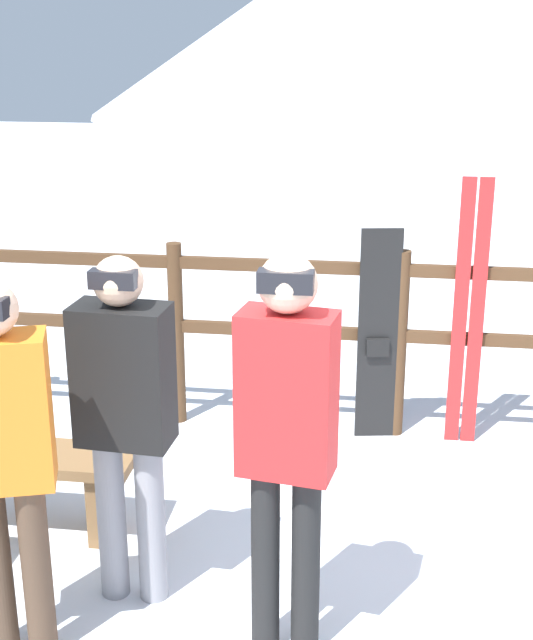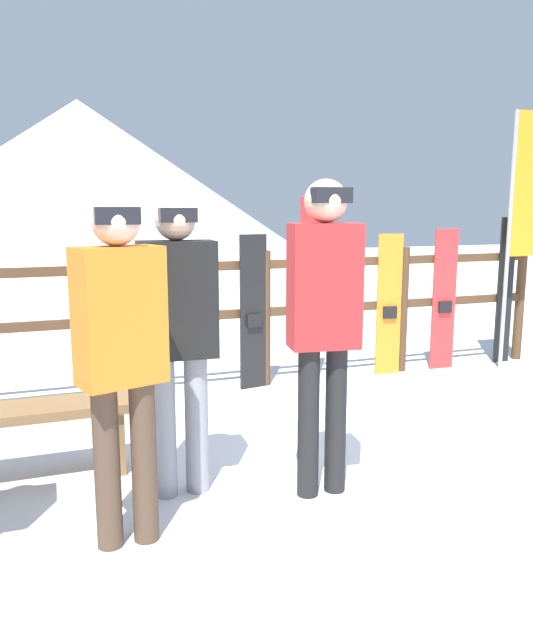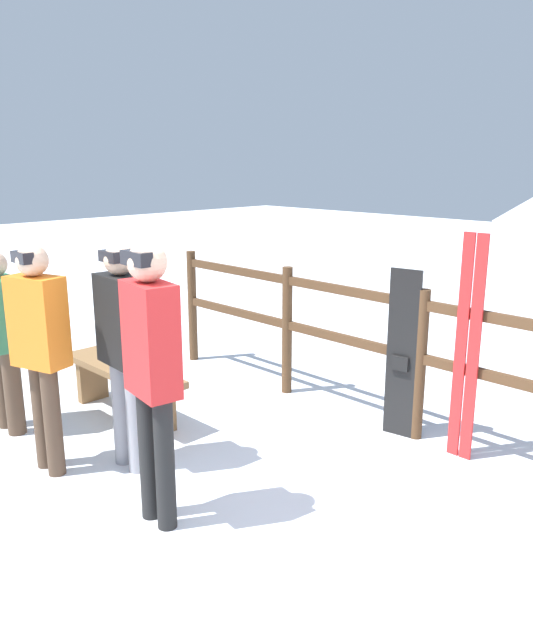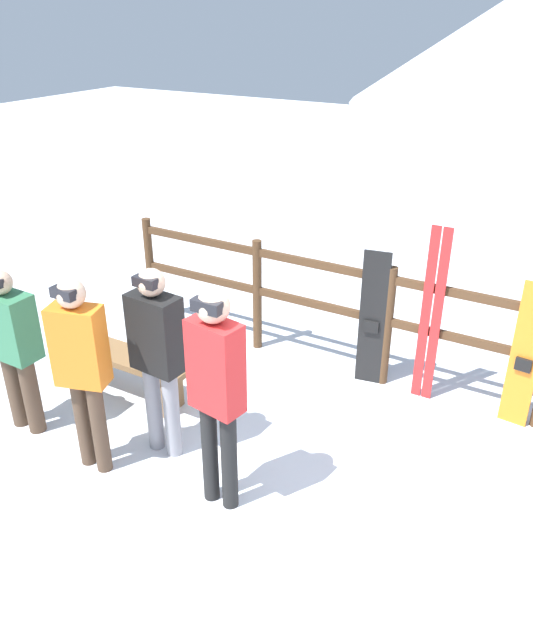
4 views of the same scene
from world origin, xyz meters
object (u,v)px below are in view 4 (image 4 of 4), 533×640
person_plaid_green (13,343)px  ski_pair_red (431,317)px  snowboard_black_stripe (373,320)px  person_red (216,384)px  person_black (157,351)px  person_orange (81,363)px  bench (124,364)px  snowboard_orange (525,357)px

person_plaid_green → ski_pair_red: size_ratio=0.88×
snowboard_black_stripe → person_red: bearing=-98.9°
person_red → person_plaid_green: person_red is taller
ski_pair_red → person_black: bearing=-131.1°
person_orange → ski_pair_red: bearing=49.2°
bench → snowboard_black_stripe: size_ratio=1.04×
snowboard_black_stripe → snowboard_orange: size_ratio=1.01×
person_red → snowboard_orange: (1.77, 2.20, -0.38)m
person_black → snowboard_orange: (2.54, 1.91, -0.29)m
person_orange → snowboard_orange: size_ratio=1.21×
person_orange → snowboard_orange: bearing=39.1°
bench → person_plaid_green: (-0.43, -0.85, 0.53)m
person_orange → ski_pair_red: (2.05, 2.37, -0.12)m
person_plaid_green → snowboard_orange: person_plaid_green is taller
person_orange → snowboard_orange: (2.92, 2.37, -0.30)m
person_orange → snowboard_black_stripe: 2.82m
person_red → snowboard_black_stripe: size_ratio=1.27×
bench → person_red: size_ratio=0.82×
ski_pair_red → snowboard_orange: (0.87, -0.00, -0.18)m
bench → ski_pair_red: size_ratio=0.84×
person_red → snowboard_black_stripe: person_red is taller
person_red → person_orange: person_red is taller
bench → person_plaid_green: size_ratio=0.96×
person_black → bench: bearing=150.4°
person_black → snowboard_orange: size_ratio=1.21×
person_red → ski_pair_red: size_ratio=1.03×
person_plaid_green → ski_pair_red: bearing=37.5°
snowboard_black_stripe → snowboard_orange: (1.43, -0.00, -0.01)m
person_plaid_green → snowboard_black_stripe: bearing=43.4°
ski_pair_red → snowboard_orange: 0.88m
snowboard_orange → person_red: bearing=-128.9°
person_plaid_green → snowboard_orange: 4.46m
person_red → person_orange: bearing=-171.5°
ski_pair_red → snowboard_orange: size_ratio=1.25×
bench → person_orange: bearing=-62.6°
person_red → snowboard_orange: 2.85m
person_orange → snowboard_black_stripe: (1.49, 2.37, -0.30)m
snowboard_black_stripe → snowboard_orange: snowboard_black_stripe is taller
bench → person_orange: (0.49, -0.95, 0.65)m
person_red → person_black: size_ratio=1.06×
person_black → ski_pair_red: bearing=48.9°
person_plaid_green → ski_pair_red: (2.97, 2.28, -0.00)m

